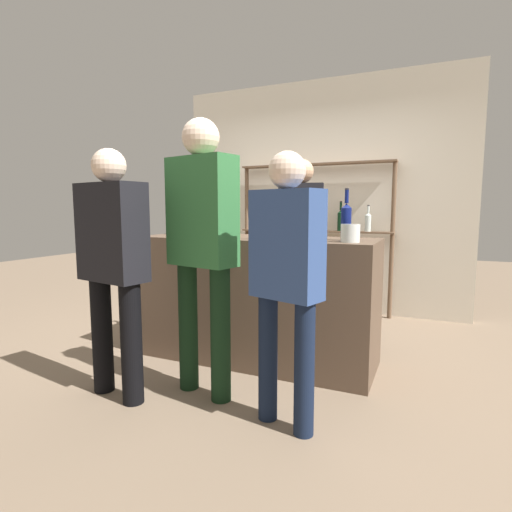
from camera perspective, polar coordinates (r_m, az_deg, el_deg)
name	(u,v)px	position (r m, az deg, el deg)	size (l,w,h in m)	color
ground_plane	(256,358)	(3.49, 0.00, -14.35)	(16.00, 16.00, 0.00)	#7A6651
bar_counter	(256,299)	(3.34, 0.00, -6.12)	(1.95, 0.67, 1.02)	brown
back_wall	(319,197)	(5.09, 8.95, 8.30)	(3.55, 0.12, 2.80)	beige
back_shelf	(314,216)	(4.91, 8.32, 5.74)	(1.86, 0.18, 1.79)	brown
counter_bottle_0	(286,222)	(3.08, 4.27, 4.94)	(0.08, 0.08, 0.36)	#0F1956
counter_bottle_1	(187,220)	(3.81, -9.81, 5.10)	(0.09, 0.09, 0.33)	silver
counter_bottle_2	(346,221)	(3.02, 12.75, 4.96)	(0.08, 0.08, 0.38)	#0F1956
counter_bottle_3	(173,219)	(3.74, -11.72, 5.21)	(0.08, 0.08, 0.36)	black
counter_bottle_4	(233,221)	(3.28, -3.26, 5.04)	(0.08, 0.08, 0.35)	brown
counter_bottle_5	(268,222)	(3.00, 1.67, 4.85)	(0.07, 0.07, 0.34)	brown
wine_glass	(315,224)	(2.98, 8.40, 4.57)	(0.08, 0.08, 0.16)	silver
ice_bucket	(203,224)	(3.52, -7.59, 4.62)	(0.22, 0.22, 0.21)	black
cork_jar	(350,233)	(2.86, 13.33, 3.18)	(0.13, 0.13, 0.13)	silver
customer_left	(113,257)	(2.75, -19.78, -0.13)	(0.52, 0.30, 1.64)	black
customer_right	(286,269)	(2.22, 4.35, -1.88)	(0.44, 0.29, 1.57)	#121C33
server_behind_counter	(301,233)	(3.88, 6.42, 3.31)	(0.45, 0.27, 1.72)	black
customer_center	(202,236)	(2.63, -7.68, 2.83)	(0.51, 0.31, 1.83)	black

